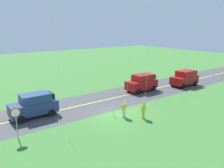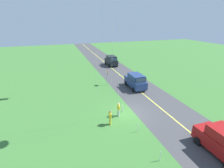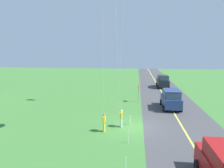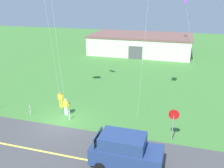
{
  "view_description": "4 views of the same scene",
  "coord_description": "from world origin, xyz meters",
  "views": [
    {
      "loc": [
        13.04,
        17.32,
        8.52
      ],
      "look_at": [
        1.65,
        2.07,
        3.71
      ],
      "focal_mm": 36.9,
      "sensor_mm": 36.0,
      "label": 1
    },
    {
      "loc": [
        -15.17,
        7.25,
        10.06
      ],
      "look_at": [
        1.4,
        1.66,
        3.23
      ],
      "focal_mm": 26.75,
      "sensor_mm": 36.0,
      "label": 2
    },
    {
      "loc": [
        -18.0,
        0.18,
        6.82
      ],
      "look_at": [
        2.72,
        2.64,
        3.42
      ],
      "focal_mm": 33.29,
      "sensor_mm": 36.0,
      "label": 3
    },
    {
      "loc": [
        9.36,
        -16.24,
        10.08
      ],
      "look_at": [
        4.12,
        1.29,
        3.49
      ],
      "focal_mm": 38.97,
      "sensor_mm": 36.0,
      "label": 4
    }
  ],
  "objects": [
    {
      "name": "road_centre_stripe",
      "position": [
        0.0,
        -4.0,
        0.01
      ],
      "size": [
        120.0,
        0.16,
        0.0
      ],
      "primitive_type": "cube",
      "color": "#E5E04C",
      "rests_on": "asphalt_road"
    },
    {
      "name": "fence_post_2",
      "position": [
        -3.45,
        0.7,
        0.45
      ],
      "size": [
        0.05,
        0.05,
        0.9
      ],
      "primitive_type": "cylinder",
      "color": "silver",
      "rests_on": "ground"
    },
    {
      "name": "kite_green_far",
      "position": [
        8.92,
        24.3,
        9.6
      ],
      "size": [
        2.55,
        3.09,
        10.06
      ],
      "color": "silver",
      "rests_on": "ground"
    },
    {
      "name": "ground_plane",
      "position": [
        0.0,
        0.0,
        -0.05
      ],
      "size": [
        120.0,
        120.0,
        0.1
      ],
      "primitive_type": "cube",
      "color": "#3D7533"
    },
    {
      "name": "fence_post_4",
      "position": [
        0.49,
        0.7,
        0.45
      ],
      "size": [
        0.05,
        0.05,
        0.9
      ],
      "primitive_type": "cylinder",
      "color": "silver",
      "rests_on": "ground"
    },
    {
      "name": "fence_post_3",
      "position": [
        0.42,
        0.7,
        0.45
      ],
      "size": [
        0.05,
        0.05,
        0.9
      ],
      "primitive_type": "cylinder",
      "color": "silver",
      "rests_on": "ground"
    },
    {
      "name": "warehouse_distant",
      "position": [
        1.53,
        28.85,
        1.75
      ],
      "size": [
        18.36,
        10.2,
        3.5
      ],
      "color": "beige",
      "rests_on": "ground"
    },
    {
      "name": "stop_sign",
      "position": [
        9.15,
        -0.1,
        1.8
      ],
      "size": [
        0.76,
        0.08,
        2.56
      ],
      "color": "gray",
      "rests_on": "ground"
    },
    {
      "name": "asphalt_road",
      "position": [
        0.0,
        -4.0,
        0.0
      ],
      "size": [
        120.0,
        7.0,
        0.0
      ],
      "primitive_type": "cube",
      "color": "#424244",
      "rests_on": "ground"
    },
    {
      "name": "person_adult_companion",
      "position": [
        -0.22,
        1.45,
        0.86
      ],
      "size": [
        0.58,
        0.22,
        1.6
      ],
      "rotation": [
        0.0,
        0.0,
        5.53
      ],
      "color": "silver",
      "rests_on": "ground"
    },
    {
      "name": "car_suv_foreground",
      "position": [
        6.54,
        -3.91,
        1.15
      ],
      "size": [
        4.4,
        2.12,
        2.24
      ],
      "color": "navy",
      "rests_on": "ground"
    },
    {
      "name": "person_adult_near",
      "position": [
        -1.46,
        2.82,
        0.86
      ],
      "size": [
        0.58,
        0.22,
        1.6
      ],
      "rotation": [
        0.0,
        0.0,
        5.88
      ],
      "color": "yellow",
      "rests_on": "ground"
    }
  ]
}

